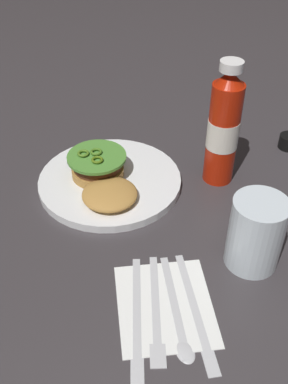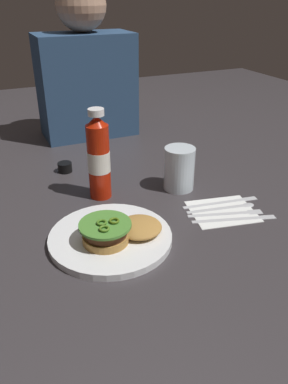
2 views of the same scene
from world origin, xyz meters
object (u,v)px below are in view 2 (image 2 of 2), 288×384
object	(u,v)px
dinner_plate	(110,237)
napkin	(222,211)
diner_person	(86,73)
burger_sandwich	(118,230)
water_glass	(179,169)
butter_knife	(240,218)
fork_utensil	(232,212)
steak_knife	(225,201)
spoon_utensil	(231,206)
ketchup_bottle	(99,158)
condiment_cup	(65,167)

from	to	relation	value
dinner_plate	napkin	size ratio (longest dim) A/B	1.73
napkin	diner_person	world-z (taller)	diner_person
burger_sandwich	water_glass	distance (m)	0.32
burger_sandwich	diner_person	bearing A→B (deg)	78.18
butter_knife	fork_utensil	world-z (taller)	same
fork_utensil	steak_knife	xyz separation A→B (m)	(0.02, 0.06, 0.00)
napkin	diner_person	distance (m)	0.77
butter_knife	spoon_utensil	world-z (taller)	same
ketchup_bottle	fork_utensil	size ratio (longest dim) A/B	1.29
steak_knife	condiment_cup	bearing A→B (deg)	133.27
spoon_utensil	dinner_plate	bearing A→B (deg)	-178.00
condiment_cup	napkin	size ratio (longest dim) A/B	0.27
water_glass	fork_utensil	distance (m)	0.20
butter_knife	diner_person	distance (m)	0.82
napkin	ketchup_bottle	bearing A→B (deg)	141.33
ketchup_bottle	condiment_cup	size ratio (longest dim) A/B	5.60
spoon_utensil	steak_knife	xyz separation A→B (m)	(0.00, 0.03, 0.00)
spoon_utensil	diner_person	distance (m)	0.77
fork_utensil	spoon_utensil	xyz separation A→B (m)	(0.02, 0.03, 0.00)
burger_sandwich	steak_knife	distance (m)	0.34
ketchup_bottle	fork_utensil	distance (m)	0.38
dinner_plate	steak_knife	distance (m)	0.35
water_glass	ketchup_bottle	bearing A→B (deg)	168.41
fork_utensil	condiment_cup	bearing A→B (deg)	127.70
dinner_plate	water_glass	world-z (taller)	water_glass
dinner_plate	butter_knife	size ratio (longest dim) A/B	1.34
condiment_cup	fork_utensil	size ratio (longest dim) A/B	0.23
steak_knife	napkin	bearing A→B (deg)	-132.95
steak_knife	diner_person	xyz separation A→B (m)	(-0.17, 0.69, 0.23)
fork_utensil	steak_knife	bearing A→B (deg)	71.46
spoon_utensil	diner_person	xyz separation A→B (m)	(-0.17, 0.72, 0.23)
dinner_plate	burger_sandwich	bearing A→B (deg)	-54.10
napkin	steak_knife	size ratio (longest dim) A/B	0.76
condiment_cup	butter_knife	xyz separation A→B (m)	(0.33, -0.46, -0.01)
diner_person	napkin	bearing A→B (deg)	-79.14
dinner_plate	spoon_utensil	xyz separation A→B (m)	(0.34, 0.01, -0.00)
ketchup_bottle	napkin	bearing A→B (deg)	-38.67
burger_sandwich	napkin	size ratio (longest dim) A/B	1.18
burger_sandwich	steak_knife	xyz separation A→B (m)	(0.33, 0.06, -0.03)
spoon_utensil	napkin	bearing A→B (deg)	-164.96
water_glass	napkin	size ratio (longest dim) A/B	0.76
butter_knife	spoon_utensil	bearing A→B (deg)	76.40
burger_sandwich	water_glass	xyz separation A→B (m)	(0.25, 0.19, 0.03)
steak_knife	butter_knife	bearing A→B (deg)	-101.11
water_glass	napkin	distance (m)	0.18
burger_sandwich	steak_knife	world-z (taller)	burger_sandwich
water_glass	spoon_utensil	distance (m)	0.18
burger_sandwich	condiment_cup	xyz separation A→B (m)	(-0.02, 0.43, -0.02)
burger_sandwich	diner_person	distance (m)	0.79
burger_sandwich	water_glass	world-z (taller)	water_glass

